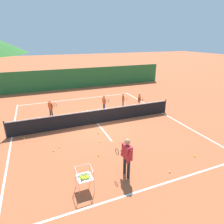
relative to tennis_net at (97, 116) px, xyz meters
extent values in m
plane|color=#B25633|center=(0.00, 0.00, -0.50)|extent=(120.00, 120.00, 0.00)
cube|color=white|center=(0.00, -6.47, -0.50)|extent=(10.39, 0.08, 0.01)
cube|color=white|center=(0.00, 5.96, -0.50)|extent=(10.39, 0.08, 0.01)
cube|color=white|center=(-5.19, 0.00, -0.50)|extent=(0.08, 12.43, 0.01)
cube|color=white|center=(5.19, 0.00, -0.50)|extent=(0.08, 12.43, 0.01)
cube|color=white|center=(0.00, 0.00, -0.50)|extent=(0.08, 5.26, 0.01)
cylinder|color=#333338|center=(-5.44, 0.00, 0.03)|extent=(0.08, 0.08, 1.05)
cylinder|color=#333338|center=(5.44, 0.00, 0.03)|extent=(0.08, 0.08, 1.05)
cube|color=black|center=(0.00, 0.00, -0.04)|extent=(10.81, 0.02, 0.92)
cube|color=white|center=(0.00, 0.00, 0.45)|extent=(10.81, 0.03, 0.06)
cylinder|color=black|center=(-0.49, -5.62, -0.08)|extent=(0.13, 0.13, 0.85)
cylinder|color=black|center=(-0.51, -5.30, -0.08)|extent=(0.13, 0.13, 0.85)
cube|color=#B2262D|center=(-0.50, -5.46, 0.64)|extent=(0.26, 0.51, 0.59)
sphere|color=tan|center=(-0.50, -5.46, 1.10)|extent=(0.23, 0.23, 0.23)
cylinder|color=#B2262D|center=(-0.56, -5.75, 0.61)|extent=(0.23, 0.10, 0.58)
cylinder|color=#B2262D|center=(-0.56, -5.17, 0.60)|extent=(0.18, 0.10, 0.58)
torus|color=#262628|center=(-0.81, -5.18, 0.55)|extent=(0.03, 0.29, 0.29)
cylinder|color=black|center=(-0.57, -5.17, 0.55)|extent=(0.22, 0.04, 0.03)
cylinder|color=black|center=(-2.78, 2.75, -0.20)|extent=(0.09, 0.09, 0.59)
cylinder|color=black|center=(-2.67, 2.56, -0.20)|extent=(0.09, 0.09, 0.59)
cube|color=#E55926|center=(-2.72, 2.66, 0.30)|extent=(0.31, 0.39, 0.42)
sphere|color=#DBAD84|center=(-2.72, 2.66, 0.61)|extent=(0.16, 0.16, 0.16)
cylinder|color=#E55926|center=(-2.78, 2.86, 0.27)|extent=(0.17, 0.13, 0.41)
cylinder|color=#E55926|center=(-2.60, 2.49, 0.27)|extent=(0.14, 0.11, 0.41)
torus|color=#262628|center=(-2.36, 2.62, 0.29)|extent=(0.16, 0.27, 0.29)
cylinder|color=black|center=(-2.58, 2.50, 0.29)|extent=(0.21, 0.13, 0.03)
cylinder|color=navy|center=(1.25, 2.24, -0.19)|extent=(0.09, 0.09, 0.62)
cylinder|color=navy|center=(1.24, 2.00, -0.19)|extent=(0.09, 0.09, 0.62)
cube|color=#E55926|center=(1.24, 2.12, 0.34)|extent=(0.19, 0.38, 0.44)
sphere|color=tan|center=(1.24, 2.12, 0.67)|extent=(0.17, 0.17, 0.17)
cylinder|color=#E55926|center=(1.31, 2.33, 0.32)|extent=(0.17, 0.08, 0.43)
cylinder|color=#E55926|center=(1.26, 1.90, 0.31)|extent=(0.13, 0.07, 0.43)
torus|color=#262628|center=(1.53, 1.89, 0.32)|extent=(0.04, 0.29, 0.29)
cylinder|color=black|center=(1.29, 1.90, 0.32)|extent=(0.22, 0.04, 0.03)
cylinder|color=navy|center=(2.98, 2.33, -0.20)|extent=(0.09, 0.09, 0.60)
cylinder|color=navy|center=(2.89, 2.12, -0.20)|extent=(0.09, 0.09, 0.60)
cube|color=#E55926|center=(2.93, 2.22, 0.31)|extent=(0.30, 0.39, 0.42)
sphere|color=#DBAD84|center=(2.93, 2.22, 0.63)|extent=(0.17, 0.17, 0.17)
cylinder|color=#E55926|center=(3.07, 2.39, 0.28)|extent=(0.17, 0.13, 0.41)
cylinder|color=#E55926|center=(2.88, 2.02, 0.28)|extent=(0.14, 0.11, 0.41)
torus|color=#262628|center=(3.12, 1.91, 0.29)|extent=(0.14, 0.27, 0.29)
cylinder|color=black|center=(2.90, 2.01, 0.29)|extent=(0.21, 0.12, 0.03)
cylinder|color=silver|center=(4.11, 1.61, -0.19)|extent=(0.09, 0.09, 0.61)
cylinder|color=silver|center=(3.96, 1.42, -0.19)|extent=(0.09, 0.09, 0.61)
cube|color=#E55926|center=(4.03, 1.52, 0.33)|extent=(0.36, 0.39, 0.43)
sphere|color=#996B4C|center=(4.03, 1.52, 0.66)|extent=(0.17, 0.17, 0.17)
cylinder|color=#E55926|center=(4.21, 1.65, 0.30)|extent=(0.17, 0.16, 0.42)
cylinder|color=#E55926|center=(3.93, 1.33, 0.30)|extent=(0.14, 0.13, 0.42)
torus|color=#262628|center=(4.14, 1.16, 0.31)|extent=(0.20, 0.24, 0.29)
cylinder|color=black|center=(3.94, 1.32, 0.31)|extent=(0.19, 0.16, 0.03)
cylinder|color=#B7B7BC|center=(-2.58, -5.31, -0.05)|extent=(0.02, 0.02, 0.89)
cylinder|color=#B7B7BC|center=(-2.02, -5.31, -0.05)|extent=(0.02, 0.02, 0.89)
cylinder|color=#B7B7BC|center=(-2.58, -5.87, -0.05)|extent=(0.02, 0.02, 0.89)
cylinder|color=#B7B7BC|center=(-2.02, -5.87, -0.05)|extent=(0.02, 0.02, 0.89)
cube|color=#B7B7BC|center=(-2.30, -5.59, 0.05)|extent=(0.56, 0.56, 0.01)
cube|color=#B7B7BC|center=(-2.30, -5.31, 0.39)|extent=(0.56, 0.02, 0.02)
cube|color=#B7B7BC|center=(-2.30, -5.87, 0.39)|extent=(0.56, 0.02, 0.02)
cube|color=#B7B7BC|center=(-2.58, -5.59, 0.39)|extent=(0.02, 0.56, 0.02)
cube|color=#B7B7BC|center=(-2.02, -5.59, 0.39)|extent=(0.02, 0.56, 0.02)
sphere|color=yellow|center=(-2.43, -5.72, 0.08)|extent=(0.07, 0.07, 0.07)
sphere|color=yellow|center=(-2.43, -5.66, 0.08)|extent=(0.07, 0.07, 0.07)
sphere|color=yellow|center=(-2.43, -5.58, 0.08)|extent=(0.07, 0.07, 0.07)
sphere|color=yellow|center=(-2.43, -5.52, 0.09)|extent=(0.07, 0.07, 0.07)
sphere|color=yellow|center=(-2.43, -5.46, 0.09)|extent=(0.07, 0.07, 0.07)
sphere|color=yellow|center=(-2.37, -5.72, 0.09)|extent=(0.07, 0.07, 0.07)
sphere|color=yellow|center=(-2.36, -5.65, 0.08)|extent=(0.07, 0.07, 0.07)
sphere|color=yellow|center=(-2.36, -5.58, 0.08)|extent=(0.07, 0.07, 0.07)
sphere|color=yellow|center=(-2.36, -5.53, 0.08)|extent=(0.07, 0.07, 0.07)
sphere|color=yellow|center=(-2.36, -5.46, 0.09)|extent=(0.07, 0.07, 0.07)
sphere|color=yellow|center=(-2.29, -5.72, 0.08)|extent=(0.07, 0.07, 0.07)
sphere|color=yellow|center=(-2.29, -5.66, 0.08)|extent=(0.07, 0.07, 0.07)
sphere|color=yellow|center=(-2.30, -5.59, 0.08)|extent=(0.07, 0.07, 0.07)
sphere|color=yellow|center=(-2.30, -5.53, 0.08)|extent=(0.07, 0.07, 0.07)
sphere|color=yellow|center=(-2.30, -5.46, 0.08)|extent=(0.07, 0.07, 0.07)
sphere|color=yellow|center=(-2.23, -5.72, 0.08)|extent=(0.07, 0.07, 0.07)
sphere|color=yellow|center=(-2.23, -5.66, 0.09)|extent=(0.07, 0.07, 0.07)
sphere|color=yellow|center=(-2.23, -5.59, 0.08)|extent=(0.07, 0.07, 0.07)
sphere|color=yellow|center=(-2.23, -5.53, 0.09)|extent=(0.07, 0.07, 0.07)
sphere|color=yellow|center=(-2.23, -5.46, 0.08)|extent=(0.07, 0.07, 0.07)
sphere|color=yellow|center=(-2.17, -5.72, 0.08)|extent=(0.07, 0.07, 0.07)
sphere|color=yellow|center=(-2.17, -5.65, 0.08)|extent=(0.07, 0.07, 0.07)
sphere|color=yellow|center=(-2.17, -5.58, 0.08)|extent=(0.07, 0.07, 0.07)
sphere|color=yellow|center=(-2.17, -5.52, 0.09)|extent=(0.07, 0.07, 0.07)
sphere|color=yellow|center=(-2.17, -5.46, 0.08)|extent=(0.07, 0.07, 0.07)
sphere|color=yellow|center=(-2.42, -5.71, 0.14)|extent=(0.07, 0.07, 0.07)
sphere|color=yellow|center=(-4.52, -0.49, -0.47)|extent=(0.07, 0.07, 0.07)
sphere|color=yellow|center=(3.16, -0.65, -0.47)|extent=(0.07, 0.07, 0.07)
sphere|color=yellow|center=(-3.11, -2.45, -0.47)|extent=(0.07, 0.07, 0.07)
sphere|color=yellow|center=(-0.65, -2.46, -0.47)|extent=(0.07, 0.07, 0.07)
sphere|color=yellow|center=(1.28, -6.01, -0.47)|extent=(0.07, 0.07, 0.07)
sphere|color=yellow|center=(-2.80, -2.21, -0.47)|extent=(0.07, 0.07, 0.07)
sphere|color=yellow|center=(-0.42, -1.42, -0.47)|extent=(0.07, 0.07, 0.07)
sphere|color=yellow|center=(-1.14, -3.69, -0.47)|extent=(0.07, 0.07, 0.07)
sphere|color=yellow|center=(3.15, -5.49, -0.47)|extent=(0.07, 0.07, 0.07)
cube|color=#286B33|center=(0.00, 10.24, 0.61)|extent=(22.85, 0.08, 2.22)
camera|label=1|loc=(-3.51, -11.31, 4.85)|focal=30.85mm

